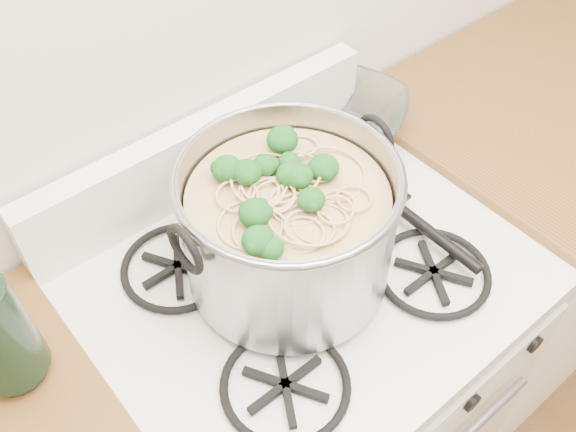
% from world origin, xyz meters
% --- Properties ---
extents(gas_range, '(0.76, 0.66, 0.92)m').
position_xyz_m(gas_range, '(0.00, 1.26, 0.44)').
color(gas_range, white).
rests_on(gas_range, ground).
extents(counter_right, '(1.00, 0.65, 0.92)m').
position_xyz_m(counter_right, '(0.88, 1.26, 0.46)').
color(counter_right, silver).
rests_on(counter_right, ground).
extents(stock_pot, '(0.39, 0.36, 0.24)m').
position_xyz_m(stock_pot, '(-0.03, 1.28, 1.04)').
color(stock_pot, gray).
rests_on(stock_pot, gas_range).
extents(spatula, '(0.29, 0.31, 0.02)m').
position_xyz_m(spatula, '(0.22, 1.31, 0.94)').
color(spatula, black).
rests_on(spatula, gas_range).
extents(glass_bowl, '(0.17, 0.17, 0.03)m').
position_xyz_m(glass_bowl, '(0.27, 1.51, 0.94)').
color(glass_bowl, white).
rests_on(glass_bowl, gas_range).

